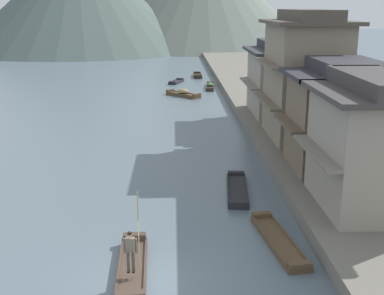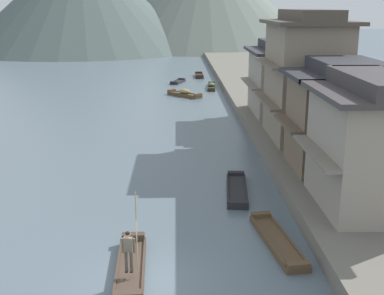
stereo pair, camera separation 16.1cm
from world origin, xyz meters
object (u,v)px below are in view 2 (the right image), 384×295
(boat_moored_nearest, at_px, (237,190))
(boat_midriver_upstream, at_px, (212,86))
(house_waterfront_second, at_px, (343,116))
(boat_moored_far, at_px, (199,76))
(boatman_person, at_px, (129,246))
(house_waterfront_narrow, at_px, (278,79))
(boat_moored_second, at_px, (277,241))
(house_waterfront_tall, at_px, (305,77))
(boat_moored_third, at_px, (178,82))
(boat_foreground_poled, at_px, (131,268))
(boat_midriver_drifting, at_px, (184,94))
(house_waterfront_nearest, at_px, (371,143))

(boat_moored_nearest, height_order, boat_midriver_upstream, boat_midriver_upstream)
(boat_midriver_upstream, relative_size, house_waterfront_second, 0.82)
(boat_moored_far, bearing_deg, boatman_person, -95.16)
(boatman_person, distance_m, house_waterfront_narrow, 28.50)
(boat_moored_nearest, distance_m, boat_moored_far, 45.63)
(boat_midriver_upstream, distance_m, house_waterfront_second, 34.48)
(boat_moored_second, bearing_deg, boat_midriver_upstream, 89.93)
(boatman_person, distance_m, house_waterfront_tall, 21.27)
(boatman_person, height_order, house_waterfront_tall, house_waterfront_tall)
(boatman_person, height_order, boat_midriver_upstream, boatman_person)
(boat_moored_far, relative_size, house_waterfront_second, 0.57)
(boatman_person, distance_m, boat_moored_third, 49.61)
(boat_moored_nearest, relative_size, boat_moored_third, 1.41)
(boat_foreground_poled, distance_m, boat_moored_nearest, 9.79)
(boat_midriver_drifting, bearing_deg, house_waterfront_nearest, -76.92)
(boat_moored_third, bearing_deg, boat_moored_nearest, -85.69)
(boat_moored_far, distance_m, house_waterfront_narrow, 29.26)
(boat_midriver_drifting, height_order, boat_midriver_upstream, boat_midriver_drifting)
(boat_moored_third, relative_size, house_waterfront_narrow, 0.45)
(boat_midriver_upstream, bearing_deg, boatman_person, -97.60)
(boat_moored_third, xyz_separation_m, house_waterfront_second, (9.18, -38.32, 3.63))
(boat_moored_second, relative_size, house_waterfront_nearest, 0.78)
(boat_foreground_poled, distance_m, boat_midriver_upstream, 44.64)
(boat_moored_third, height_order, boat_midriver_upstream, boat_midriver_upstream)
(house_waterfront_narrow, bearing_deg, boat_moored_nearest, -107.66)
(boat_moored_nearest, bearing_deg, house_waterfront_nearest, -34.98)
(house_waterfront_tall, bearing_deg, house_waterfront_nearest, -90.31)
(boat_foreground_poled, relative_size, boatman_person, 1.61)
(house_waterfront_nearest, xyz_separation_m, house_waterfront_second, (0.60, 5.78, 0.01))
(boat_midriver_drifting, distance_m, boat_midriver_upstream, 6.70)
(boatman_person, xyz_separation_m, boat_moored_third, (1.94, 49.55, -1.40))
(boat_moored_nearest, xyz_separation_m, boat_moored_far, (-0.01, 45.63, 0.06))
(boatman_person, height_order, house_waterfront_nearest, house_waterfront_nearest)
(boat_moored_nearest, relative_size, boat_midriver_upstream, 0.93)
(boat_foreground_poled, xyz_separation_m, boat_midriver_drifting, (2.68, 38.45, 0.13))
(boat_moored_nearest, relative_size, house_waterfront_second, 0.76)
(boat_midriver_drifting, xyz_separation_m, house_waterfront_narrow, (7.78, -12.94, 3.45))
(boat_midriver_upstream, xyz_separation_m, house_waterfront_narrow, (4.39, -18.72, 3.55))
(boat_moored_nearest, bearing_deg, boatman_person, -118.02)
(boat_moored_third, height_order, boat_midriver_drifting, boat_midriver_drifting)
(boat_moored_nearest, xyz_separation_m, house_waterfront_narrow, (5.44, 17.10, 3.63))
(boat_moored_nearest, distance_m, boat_midriver_upstream, 35.84)
(boatman_person, xyz_separation_m, house_waterfront_tall, (10.58, 18.11, 3.52))
(boatman_person, bearing_deg, boat_foreground_poled, 93.37)
(boat_moored_far, height_order, boat_midriver_drifting, boat_midriver_drifting)
(boat_midriver_upstream, bearing_deg, house_waterfront_second, -81.47)
(house_waterfront_nearest, xyz_separation_m, house_waterfront_narrow, (-0.10, 20.98, -0.01))
(boatman_person, distance_m, house_waterfront_nearest, 12.05)
(boat_moored_third, bearing_deg, house_waterfront_narrow, -69.86)
(house_waterfront_tall, bearing_deg, boat_moored_third, 105.37)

